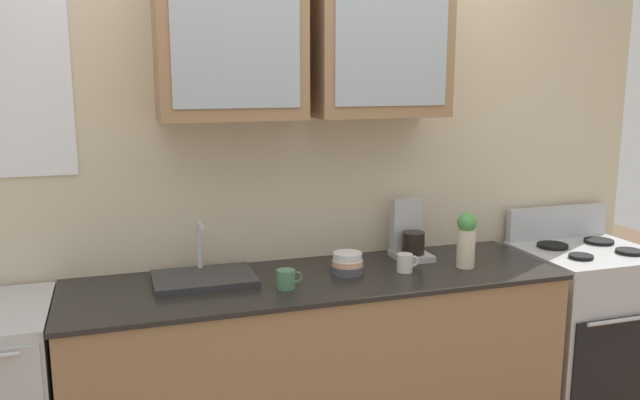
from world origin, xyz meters
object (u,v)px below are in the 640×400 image
Objects in this scene: bowl_stack at (347,264)px; cup_near_sink at (286,279)px; stove_range at (584,331)px; sink_faucet at (204,277)px; cup_near_bowls at (405,263)px; vase at (466,239)px; coffee_maker at (409,236)px.

bowl_stack is 0.34m from cup_near_sink.
sink_faucet reaches higher than stove_range.
sink_faucet is at bearing 173.26° from bowl_stack.
cup_near_bowls reaches higher than cup_near_sink.
vase is 2.46× the size of cup_near_bowls.
sink_faucet is 2.92× the size of bowl_stack.
bowl_stack is 0.57× the size of vase.
sink_faucet is 4.10× the size of cup_near_bowls.
vase is 0.91× the size of coffee_maker.
vase is (-0.78, -0.07, 0.58)m from stove_range.
stove_range is 1.12m from coffee_maker.
sink_faucet is 1.04m from coffee_maker.
cup_near_sink is at bearing -159.56° from bowl_stack.
vase reaches higher than stove_range.
stove_range is 2.04m from sink_faucet.
vase reaches higher than sink_faucet.
cup_near_sink is (-0.32, -0.12, -0.01)m from bowl_stack.
sink_faucet is at bearing -175.45° from coffee_maker.
coffee_maker is (-0.96, 0.17, 0.55)m from stove_range.
vase is at bearing 2.50° from cup_near_sink.
cup_near_sink is at bearing -158.52° from coffee_maker.
coffee_maker reaches higher than stove_range.
cup_near_bowls is at bearing -12.54° from bowl_stack.
vase reaches higher than cup_near_sink.
stove_range is 1.74m from cup_near_sink.
sink_faucet is 0.38m from cup_near_sink.
stove_range is 4.12× the size of vase.
cup_near_sink is (0.32, -0.20, 0.02)m from sink_faucet.
sink_faucet is 1.52× the size of coffee_maker.
vase is 2.33× the size of cup_near_sink.
coffee_maker reaches higher than cup_near_sink.
cup_near_bowls is (0.91, -0.13, 0.02)m from sink_faucet.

